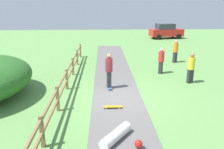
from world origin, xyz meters
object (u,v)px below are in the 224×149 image
Objects in this scene: bystander_orange at (175,50)px; parked_car_red at (166,31)px; skater_fallen at (118,136)px; bystander_red at (161,60)px; skater_riding at (109,69)px; bystander_yellow at (191,67)px; skateboard_loose at (113,107)px.

bystander_orange is 0.40× the size of parked_car_red.
skater_fallen is 11.63m from bystander_orange.
bystander_red is at bearing -106.11° from parked_car_red.
skater_riding reaches higher than bystander_yellow.
bystander_yellow is (1.23, -1.93, 0.04)m from bystander_red.
bystander_orange is at bearing 56.95° from skateboard_loose.
skateboard_loose is (-0.07, 2.48, -0.11)m from skater_fallen.
bystander_orange reaches higher than skater_fallen.
bystander_red is at bearing -122.67° from bystander_orange.
skater_fallen is 7.28m from bystander_yellow.
skater_fallen reaches higher than skateboard_loose.
skater_fallen is (0.16, -4.94, -0.89)m from skater_riding.
bystander_orange is at bearing 63.93° from skater_fallen.
skateboard_loose is 21.97m from parked_car_red.
parked_car_red is (2.64, 12.58, -0.00)m from bystander_orange.
bystander_yellow reaches higher than skater_fallen.
skater_fallen is 24.28m from parked_car_red.
bystander_red is (3.35, 5.11, 0.84)m from skateboard_loose.
bystander_red reaches higher than skater_fallen.
bystander_orange is 4.80m from bystander_yellow.
parked_car_red is (3.22, 17.34, -0.01)m from bystander_yellow.
skater_fallen is at bearing -88.38° from skateboard_loose.
bystander_orange is 1.00× the size of bystander_yellow.
bystander_yellow is at bearing 8.79° from skater_riding.
skater_riding is 4.35m from bystander_red.
bystander_orange is (5.10, 10.42, 0.76)m from skater_fallen.
parked_car_red reaches higher than bystander_orange.
bystander_yellow is at bearing 51.40° from skater_fallen.
parked_car_red is at bearing 73.89° from bystander_red.
skateboard_loose is at bearing -145.26° from bystander_yellow.
bystander_red is 0.38× the size of parked_car_red.
skater_fallen is 1.72× the size of skateboard_loose.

